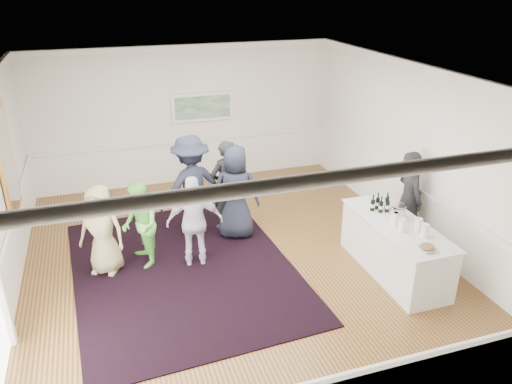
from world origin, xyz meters
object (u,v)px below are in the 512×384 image
object	(u,v)px
ice_bucket	(398,212)
nut_bowl	(427,248)
guest_green	(140,225)
bartender	(409,199)
guest_lilac	(195,222)
guest_tan	(102,230)
guest_navy	(236,192)
guest_dark_b	(226,185)
guest_dark_a	(191,186)
serving_table	(395,248)

from	to	relation	value
ice_bucket	nut_bowl	size ratio (longest dim) A/B	1.05
nut_bowl	guest_green	bearing A→B (deg)	147.81
bartender	guest_lilac	world-z (taller)	bartender
guest_tan	guest_lilac	bearing A→B (deg)	18.20
bartender	guest_lilac	distance (m)	3.85
bartender	guest_navy	xyz separation A→B (m)	(-2.88, 1.25, -0.00)
nut_bowl	guest_dark_b	bearing A→B (deg)	122.92
guest_navy	nut_bowl	xyz separation A→B (m)	(2.05, -2.93, 0.06)
guest_lilac	ice_bucket	xyz separation A→B (m)	(3.15, -1.13, 0.22)
bartender	guest_dark_b	world-z (taller)	bartender
guest_green	guest_dark_a	bearing A→B (deg)	120.39
serving_table	guest_dark_a	size ratio (longest dim) A/B	1.15
ice_bucket	serving_table	bearing A→B (deg)	-118.09
serving_table	nut_bowl	size ratio (longest dim) A/B	9.09
guest_dark_b	ice_bucket	xyz separation A→B (m)	(2.31, -2.28, 0.14)
guest_tan	guest_dark_b	world-z (taller)	guest_dark_b
guest_navy	bartender	bearing A→B (deg)	176.64
guest_lilac	guest_dark_a	world-z (taller)	guest_dark_a
serving_table	bartender	distance (m)	1.18
guest_green	guest_lilac	xyz separation A→B (m)	(0.88, -0.27, 0.06)
guest_dark_b	nut_bowl	size ratio (longest dim) A/B	7.19
guest_green	ice_bucket	distance (m)	4.28
bartender	guest_dark_a	world-z (taller)	guest_dark_a
guest_dark_b	serving_table	bearing A→B (deg)	113.60
serving_table	guest_navy	world-z (taller)	guest_navy
serving_table	guest_dark_b	xyz separation A→B (m)	(-2.22, 2.44, 0.43)
serving_table	bartender	xyz separation A→B (m)	(0.75, 0.80, 0.44)
serving_table	ice_bucket	xyz separation A→B (m)	(0.08, 0.16, 0.57)
guest_tan	guest_dark_b	bearing A→B (deg)	48.53
guest_lilac	guest_dark_a	xyz separation A→B (m)	(0.17, 1.10, 0.17)
guest_lilac	nut_bowl	size ratio (longest dim) A/B	6.49
ice_bucket	guest_green	bearing A→B (deg)	160.82
guest_dark_b	nut_bowl	world-z (taller)	guest_dark_b
nut_bowl	guest_dark_a	bearing A→B (deg)	130.77
guest_lilac	guest_dark_b	bearing A→B (deg)	-117.79
bartender	guest_dark_a	xyz separation A→B (m)	(-3.65, 1.59, 0.08)
guest_lilac	bartender	bearing A→B (deg)	-178.70
guest_navy	nut_bowl	world-z (taller)	guest_navy
guest_dark_a	ice_bucket	xyz separation A→B (m)	(2.98, -2.24, 0.05)
guest_green	guest_dark_a	distance (m)	1.36
ice_bucket	nut_bowl	world-z (taller)	ice_bucket
bartender	guest_navy	world-z (taller)	bartender
nut_bowl	guest_lilac	bearing A→B (deg)	144.10
guest_tan	guest_dark_b	xyz separation A→B (m)	(2.34, 0.91, 0.12)
guest_dark_b	ice_bucket	distance (m)	3.25
guest_tan	guest_navy	distance (m)	2.50
serving_table	nut_bowl	world-z (taller)	nut_bowl
serving_table	guest_green	distance (m)	4.25
guest_dark_b	nut_bowl	xyz separation A→B (m)	(2.15, -3.32, 0.06)
guest_green	guest_dark_a	world-z (taller)	guest_dark_a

